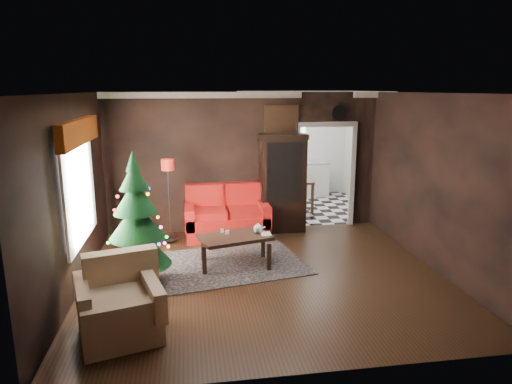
{
  "coord_description": "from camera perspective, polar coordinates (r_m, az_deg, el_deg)",
  "views": [
    {
      "loc": [
        -1.13,
        -6.48,
        2.87
      ],
      "look_at": [
        0.0,
        0.9,
        1.15
      ],
      "focal_mm": 31.69,
      "sensor_mm": 36.0,
      "label": 1
    }
  ],
  "objects": [
    {
      "name": "wall_clock",
      "position": [
        9.46,
        10.46,
        9.79
      ],
      "size": [
        0.32,
        0.32,
        0.06
      ],
      "primitive_type": "cylinder",
      "color": "silver",
      "rests_on": "wall_back"
    },
    {
      "name": "rug",
      "position": [
        7.66,
        -3.46,
        -9.01
      ],
      "size": [
        2.72,
        2.19,
        0.01
      ],
      "primitive_type": "cube",
      "rotation": [
        0.0,
        0.0,
        0.18
      ],
      "color": "#584753",
      "rests_on": "ground"
    },
    {
      "name": "cup_b",
      "position": [
        7.51,
        -3.62,
        -5.07
      ],
      "size": [
        0.07,
        0.07,
        0.06
      ],
      "primitive_type": "cylinder",
      "rotation": [
        0.0,
        0.0,
        0.06
      ],
      "color": "white",
      "rests_on": "coffee_table"
    },
    {
      "name": "coffee_table",
      "position": [
        7.5,
        -2.67,
        -7.35
      ],
      "size": [
        1.26,
        0.94,
        0.5
      ],
      "primitive_type": null,
      "rotation": [
        0.0,
        0.0,
        0.26
      ],
      "color": "black",
      "rests_on": "rug"
    },
    {
      "name": "kitchen_table",
      "position": [
        10.78,
        5.1,
        -0.46
      ],
      "size": [
        0.7,
        0.7,
        0.75
      ],
      "primitive_type": null,
      "color": "brown",
      "rests_on": "ground"
    },
    {
      "name": "wall_right",
      "position": [
        7.69,
        21.78,
        1.03
      ],
      "size": [
        0.0,
        5.5,
        5.5
      ],
      "primitive_type": "plane",
      "rotation": [
        1.57,
        0.0,
        -1.57
      ],
      "color": "black",
      "rests_on": "ground"
    },
    {
      "name": "left_window",
      "position": [
        7.01,
        -21.54,
        0.37
      ],
      "size": [
        0.05,
        1.6,
        1.4
      ],
      "primitive_type": "cube",
      "color": "white",
      "rests_on": "wall_left"
    },
    {
      "name": "floor",
      "position": [
        7.18,
        1.11,
        -10.6
      ],
      "size": [
        5.5,
        5.5,
        0.0
      ],
      "primitive_type": "plane",
      "color": "black",
      "rests_on": "ground"
    },
    {
      "name": "teapot",
      "position": [
        7.52,
        0.25,
        -4.62
      ],
      "size": [
        0.22,
        0.22,
        0.16
      ],
      "primitive_type": null,
      "rotation": [
        0.0,
        0.0,
        -0.35
      ],
      "color": "white",
      "rests_on": "coffee_table"
    },
    {
      "name": "wall_back",
      "position": [
        9.17,
        -1.52,
        3.74
      ],
      "size": [
        5.5,
        0.0,
        5.5
      ],
      "primitive_type": "plane",
      "rotation": [
        1.57,
        0.0,
        0.0
      ],
      "color": "black",
      "rests_on": "ground"
    },
    {
      "name": "kitchen_window",
      "position": [
        12.32,
        4.65,
        7.48
      ],
      "size": [
        0.7,
        0.06,
        0.7
      ],
      "primitive_type": "cube",
      "color": "white",
      "rests_on": "ground"
    },
    {
      "name": "armchair",
      "position": [
        5.64,
        -16.98,
        -12.9
      ],
      "size": [
        1.16,
        1.16,
        0.96
      ],
      "primitive_type": null,
      "rotation": [
        0.0,
        0.0,
        0.28
      ],
      "color": "#D8C087",
      "rests_on": "ground"
    },
    {
      "name": "curio_cabinet",
      "position": [
        9.15,
        3.34,
        0.84
      ],
      "size": [
        0.9,
        0.45,
        1.9
      ],
      "primitive_type": null,
      "color": "black",
      "rests_on": "ground"
    },
    {
      "name": "loveseat",
      "position": [
        8.88,
        -3.68,
        -2.53
      ],
      "size": [
        1.7,
        0.9,
        1.0
      ],
      "primitive_type": null,
      "color": "maroon",
      "rests_on": "ground"
    },
    {
      "name": "wall_left",
      "position": [
        6.84,
        -22.19,
        -0.41
      ],
      "size": [
        0.0,
        5.5,
        5.5
      ],
      "primitive_type": "plane",
      "rotation": [
        1.57,
        0.0,
        1.57
      ],
      "color": "black",
      "rests_on": "ground"
    },
    {
      "name": "cup_a",
      "position": [
        7.6,
        -4.3,
        -4.88
      ],
      "size": [
        0.08,
        0.08,
        0.05
      ],
      "primitive_type": "cylinder",
      "rotation": [
        0.0,
        0.0,
        -0.41
      ],
      "color": "white",
      "rests_on": "coffee_table"
    },
    {
      "name": "painting",
      "position": [
        9.15,
        3.21,
        9.07
      ],
      "size": [
        0.62,
        0.05,
        0.52
      ],
      "primitive_type": "cube",
      "color": "#C38743",
      "rests_on": "wall_back"
    },
    {
      "name": "doorway",
      "position": [
        9.59,
        8.63,
        1.88
      ],
      "size": [
        1.1,
        0.1,
        2.1
      ],
      "primitive_type": null,
      "color": "white",
      "rests_on": "ground"
    },
    {
      "name": "floor_lamp",
      "position": [
        8.59,
        -10.89,
        -1.0
      ],
      "size": [
        0.26,
        0.26,
        1.55
      ],
      "primitive_type": null,
      "rotation": [
        0.0,
        0.0,
        -0.01
      ],
      "color": "black",
      "rests_on": "ground"
    },
    {
      "name": "book",
      "position": [
        7.42,
        0.63,
        -4.6
      ],
      "size": [
        0.16,
        0.02,
        0.22
      ],
      "primitive_type": "imported",
      "rotation": [
        0.0,
        0.0,
        0.0
      ],
      "color": "#7C5D49",
      "rests_on": "coffee_table"
    },
    {
      "name": "ceiling",
      "position": [
        6.58,
        1.22,
        12.36
      ],
      "size": [
        5.5,
        5.5,
        0.0
      ],
      "primitive_type": "plane",
      "rotation": [
        3.14,
        0.0,
        0.0
      ],
      "color": "white",
      "rests_on": "ground"
    },
    {
      "name": "wall_front",
      "position": [
        4.39,
        6.8,
        -6.67
      ],
      "size": [
        5.5,
        0.0,
        5.5
      ],
      "primitive_type": "plane",
      "rotation": [
        -1.57,
        0.0,
        0.0
      ],
      "color": "black",
      "rests_on": "ground"
    },
    {
      "name": "christmas_tree",
      "position": [
        6.74,
        -14.87,
        -3.14
      ],
      "size": [
        1.03,
        1.03,
        1.83
      ],
      "primitive_type": null,
      "rotation": [
        0.0,
        0.0,
        -0.07
      ],
      "color": "black",
      "rests_on": "ground"
    },
    {
      "name": "kitchen_counter",
      "position": [
        12.26,
        4.81,
        1.54
      ],
      "size": [
        1.8,
        0.6,
        0.9
      ],
      "primitive_type": "cube",
      "color": "silver",
      "rests_on": "ground"
    },
    {
      "name": "kitchen_floor",
      "position": [
        11.23,
        6.19,
        -1.91
      ],
      "size": [
        3.0,
        3.0,
        0.0
      ],
      "primitive_type": "plane",
      "color": "silver",
      "rests_on": "ground"
    },
    {
      "name": "valance",
      "position": [
        6.87,
        -21.45,
        7.08
      ],
      "size": [
        0.12,
        2.1,
        0.35
      ],
      "primitive_type": "cube",
      "color": "#7D310B",
      "rests_on": "wall_left"
    }
  ]
}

